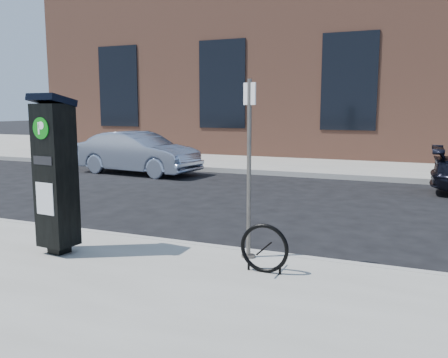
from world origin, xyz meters
The scene contains 9 objects.
ground centered at (0.00, 0.00, 0.00)m, with size 120.00×120.00×0.00m, color black.
sidewalk_far centered at (0.00, 14.00, 0.07)m, with size 60.00×12.00×0.15m, color gray.
curb_near centered at (0.00, -0.02, 0.07)m, with size 60.00×0.12×0.16m, color #9E9B93.
curb_far centered at (0.00, 8.02, 0.07)m, with size 60.00×0.12×0.16m, color #9E9B93.
building centered at (0.00, 17.00, 4.15)m, with size 28.00×10.05×8.25m.
parking_kiosk centered at (-1.71, -1.11, 1.22)m, with size 0.52×0.47×2.08m.
sign_pole centered at (0.65, -0.30, 1.27)m, with size 0.19×0.18×2.25m.
bike_rack centered at (1.02, -0.77, 0.43)m, with size 0.58×0.05×0.58m.
car_silver centered at (-5.61, 6.74, 0.66)m, with size 1.40×4.02×1.32m, color #8794AB.
Camera 1 is at (2.66, -5.83, 2.04)m, focal length 38.00 mm.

